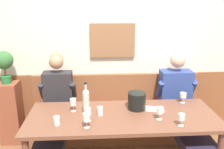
# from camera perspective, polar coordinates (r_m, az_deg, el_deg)

# --- Properties ---
(room_wall_back) EXTENTS (6.80, 0.12, 2.80)m
(room_wall_back) POSITION_cam_1_polar(r_m,az_deg,el_deg) (3.47, 1.00, 7.76)
(room_wall_back) COLOR silver
(room_wall_back) RESTS_ON ground
(wood_wainscot_panel) EXTENTS (6.80, 0.03, 0.94)m
(wood_wainscot_panel) POSITION_cam_1_polar(r_m,az_deg,el_deg) (3.68, 0.99, -6.80)
(wood_wainscot_panel) COLOR brown
(wood_wainscot_panel) RESTS_ON ground
(wall_bench) EXTENTS (2.42, 0.42, 0.94)m
(wall_bench) POSITION_cam_1_polar(r_m,az_deg,el_deg) (3.58, 1.24, -10.93)
(wall_bench) COLOR brown
(wall_bench) RESTS_ON ground
(dining_table) EXTENTS (2.12, 0.81, 0.74)m
(dining_table) POSITION_cam_1_polar(r_m,az_deg,el_deg) (2.78, 2.51, -11.01)
(dining_table) COLOR brown
(dining_table) RESTS_ON ground
(person_center_right_seat) EXTENTS (0.49, 1.28, 1.30)m
(person_center_right_seat) POSITION_cam_1_polar(r_m,az_deg,el_deg) (3.13, -13.34, -8.77)
(person_center_right_seat) COLOR #313641
(person_center_right_seat) RESTS_ON ground
(person_right_seat) EXTENTS (0.54, 1.29, 1.31)m
(person_right_seat) POSITION_cam_1_polar(r_m,az_deg,el_deg) (3.28, 16.31, -7.57)
(person_right_seat) COLOR #332E3D
(person_right_seat) RESTS_ON ground
(ice_bucket) EXTENTS (0.21, 0.21, 0.20)m
(ice_bucket) POSITION_cam_1_polar(r_m,az_deg,el_deg) (2.86, 5.87, -6.21)
(ice_bucket) COLOR black
(ice_bucket) RESTS_ON dining_table
(wine_bottle_clear_water) EXTENTS (0.07, 0.07, 0.38)m
(wine_bottle_clear_water) POSITION_cam_1_polar(r_m,az_deg,el_deg) (2.70, -6.14, -6.24)
(wine_bottle_clear_water) COLOR silver
(wine_bottle_clear_water) RESTS_ON dining_table
(wine_glass_by_bottle) EXTENTS (0.07, 0.07, 0.15)m
(wine_glass_by_bottle) POSITION_cam_1_polar(r_m,az_deg,el_deg) (2.82, -9.17, -6.51)
(wine_glass_by_bottle) COLOR silver
(wine_glass_by_bottle) RESTS_ON dining_table
(wine_glass_right_end) EXTENTS (0.07, 0.07, 0.14)m
(wine_glass_right_end) POSITION_cam_1_polar(r_m,az_deg,el_deg) (2.65, 11.20, -8.38)
(wine_glass_right_end) COLOR silver
(wine_glass_right_end) RESTS_ON dining_table
(wine_glass_center_rear) EXTENTS (0.08, 0.08, 0.16)m
(wine_glass_center_rear) POSITION_cam_1_polar(r_m,az_deg,el_deg) (2.45, -6.02, -10.16)
(wine_glass_center_rear) COLOR silver
(wine_glass_center_rear) RESTS_ON dining_table
(wine_glass_left_end) EXTENTS (0.07, 0.07, 0.15)m
(wine_glass_left_end) POSITION_cam_1_polar(r_m,az_deg,el_deg) (2.58, -5.70, -8.93)
(wine_glass_left_end) COLOR silver
(wine_glass_left_end) RESTS_ON dining_table
(wine_glass_near_bucket) EXTENTS (0.08, 0.08, 0.13)m
(wine_glass_near_bucket) POSITION_cam_1_polar(r_m,az_deg,el_deg) (3.14, 16.45, -4.83)
(wine_glass_near_bucket) COLOR silver
(wine_glass_near_bucket) RESTS_ON dining_table
(wine_glass_mid_left) EXTENTS (0.07, 0.07, 0.13)m
(wine_glass_mid_left) POSITION_cam_1_polar(r_m,az_deg,el_deg) (2.58, 16.09, -9.74)
(wine_glass_mid_left) COLOR silver
(wine_glass_mid_left) RESTS_ON dining_table
(water_tumbler_center) EXTENTS (0.07, 0.07, 0.10)m
(water_tumbler_center) POSITION_cam_1_polar(r_m,az_deg,el_deg) (2.72, -2.83, -8.63)
(water_tumbler_center) COLOR silver
(water_tumbler_center) RESTS_ON dining_table
(water_tumbler_left) EXTENTS (0.07, 0.07, 0.09)m
(water_tumbler_left) POSITION_cam_1_polar(r_m,az_deg,el_deg) (2.58, -12.92, -10.62)
(water_tumbler_left) COLOR silver
(water_tumbler_left) RESTS_ON dining_table
(tasting_sheet_left_guest) EXTENTS (0.24, 0.19, 0.00)m
(tasting_sheet_left_guest) POSITION_cam_1_polar(r_m,az_deg,el_deg) (2.92, 10.08, -8.03)
(tasting_sheet_left_guest) COLOR white
(tasting_sheet_left_guest) RESTS_ON dining_table
(corner_pedestal) EXTENTS (0.28, 0.28, 0.89)m
(corner_pedestal) POSITION_cam_1_polar(r_m,az_deg,el_deg) (3.74, -22.79, -8.30)
(corner_pedestal) COLOR brown
(corner_pedestal) RESTS_ON ground
(potted_plant) EXTENTS (0.24, 0.24, 0.44)m
(potted_plant) POSITION_cam_1_polar(r_m,az_deg,el_deg) (3.51, -24.16, 2.61)
(potted_plant) COLOR #256B35
(potted_plant) RESTS_ON corner_pedestal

